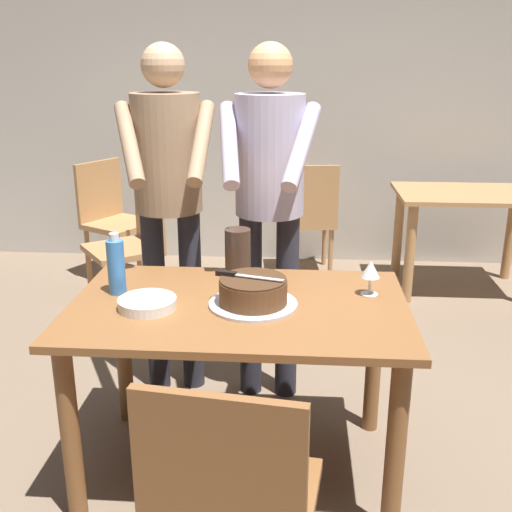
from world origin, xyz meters
TOP-DOWN VIEW (x-y plane):
  - ground_plane at (0.00, 0.00)m, footprint 14.00×14.00m
  - back_wall at (0.00, 2.90)m, footprint 10.00×0.12m
  - main_dining_table at (0.00, 0.00)m, footprint 1.30×0.83m
  - cake_on_platter at (0.06, -0.01)m, footprint 0.34×0.34m
  - cake_knife at (-0.01, 0.01)m, footprint 0.27×0.09m
  - plate_stack at (-0.34, -0.07)m, footprint 0.22×0.22m
  - wine_glass_near at (0.51, 0.13)m, footprint 0.08×0.08m
  - water_bottle at (-0.50, 0.08)m, footprint 0.07×0.07m
  - hurricane_lamp at (-0.03, 0.31)m, footprint 0.11×0.11m
  - person_cutting_cake at (0.08, 0.62)m, footprint 0.47×0.56m
  - person_standing_beside at (-0.40, 0.66)m, footprint 0.46×0.57m
  - chair_near_side at (0.06, -0.79)m, footprint 0.49×0.49m
  - background_table at (1.42, 2.20)m, footprint 1.00×0.70m
  - background_chair_0 at (-0.89, 1.68)m, footprint 0.62×0.62m
  - background_chair_1 at (-1.21, 2.30)m, footprint 0.60×0.60m
  - background_chair_2 at (0.28, 2.42)m, footprint 0.48×0.48m

SIDE VIEW (x-z plane):
  - ground_plane at x=0.00m, z-range 0.00..0.00m
  - chair_near_side at x=0.06m, z-range 0.04..0.94m
  - background_chair_0 at x=-0.89m, z-range 0.04..0.94m
  - background_chair_1 at x=-1.21m, z-range 0.04..0.94m
  - background_chair_2 at x=0.28m, z-range 0.04..0.94m
  - background_table at x=1.42m, z-range 0.21..0.95m
  - main_dining_table at x=0.00m, z-range 0.25..1.00m
  - plate_stack at x=-0.34m, z-range 0.75..0.79m
  - cake_on_platter at x=0.06m, z-range 0.75..0.86m
  - wine_glass_near at x=0.51m, z-range 0.78..0.92m
  - hurricane_lamp at x=-0.03m, z-range 0.75..0.96m
  - water_bottle at x=-0.50m, z-range 0.74..0.99m
  - cake_knife at x=-0.01m, z-range 0.86..0.88m
  - person_cutting_cake at x=0.08m, z-range 0.22..1.94m
  - person_standing_beside at x=-0.40m, z-range 0.22..1.94m
  - back_wall at x=0.00m, z-range 0.00..2.70m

